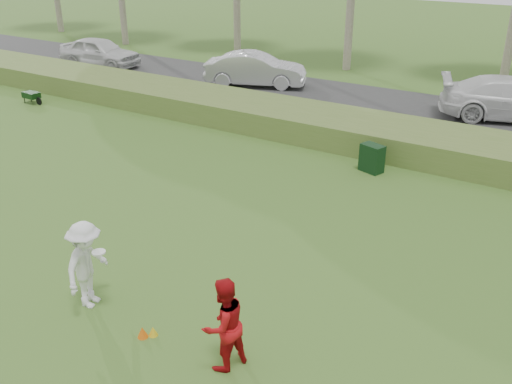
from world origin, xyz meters
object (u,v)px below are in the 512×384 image
Objects in this scene: utility_cabinet at (372,158)px; cone_yellow at (153,331)px; car_mid at (255,69)px; cone_orange at (143,332)px; player_white at (87,265)px; player_red at (224,325)px; car_left at (100,52)px.

cone_yellow is at bearing -73.65° from utility_cabinet.
utility_cabinet is 11.57m from car_mid.
cone_orange is 0.20m from cone_yellow.
player_white reaches higher than cone_orange.
player_red is (3.38, -0.04, -0.06)m from player_white.
cone_orange is at bearing -74.39° from utility_cabinet.
player_white reaches higher than utility_cabinet.
player_red is 1.97× the size of utility_cabinet.
player_red is 25.74m from car_left.
cone_yellow is at bearing -137.79° from car_left.
car_mid is at bearing 115.88° from cone_orange.
cone_yellow is 9.96m from utility_cabinet.
player_white is 2.09× the size of utility_cabinet.
utility_cabinet is 19.82m from car_left.
cone_yellow is (1.76, -0.10, -0.84)m from player_white.
player_white is 0.38× the size of car_mid.
player_red reaches higher than car_mid.
car_left is at bearing 138.34° from cone_yellow.
cone_orange reaches higher than cone_yellow.
car_mid reaches higher than cone_orange.
player_white is 8.31× the size of cone_orange.
player_red is at bearing 2.13° from cone_yellow.
player_white is at bearing -140.49° from car_left.
car_mid is at bearing -90.86° from car_left.
player_red is 7.81× the size of cone_orange.
car_left is at bearing 31.94° from player_white.
player_white reaches higher than car_mid.
player_red reaches higher than cone_orange.
player_white is 1.84m from cone_orange.
car_left reaches higher than cone_orange.
car_mid is at bearing 159.80° from utility_cabinet.
player_red is at bearing -64.28° from utility_cabinet.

